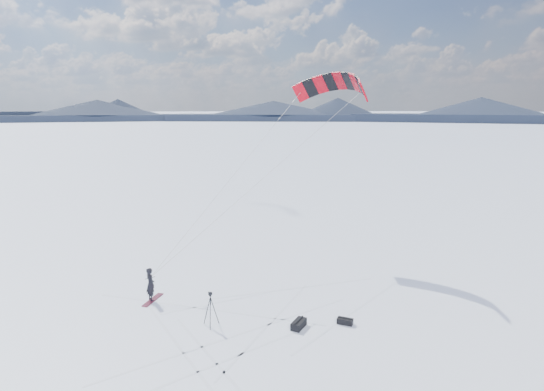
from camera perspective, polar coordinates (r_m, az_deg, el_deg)
ground at (r=21.54m, az=-5.41°, el=-15.74°), size 1800.00×1800.00×0.00m
horizon_hills at (r=20.06m, az=-5.62°, el=-5.52°), size 704.47×706.88×9.41m
snow_tracks at (r=20.75m, az=-6.00°, el=-16.84°), size 17.62×14.39×0.01m
snowkiter at (r=24.54m, az=-14.91°, el=-12.59°), size 0.49×0.68×1.74m
snowboard at (r=24.52m, az=-14.73°, el=-12.55°), size 1.42×1.39×0.04m
tripod at (r=21.03m, az=-7.74°, el=-13.38°), size 0.64×0.73×1.60m
gear_bag_a at (r=21.08m, az=3.38°, el=-15.80°), size 0.98×0.83×0.40m
gear_bag_b at (r=21.64m, az=9.15°, el=-15.29°), size 0.69×0.77×0.32m
power_kite at (r=30.58m, az=7.83°, el=13.40°), size 14.43×6.04×10.73m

